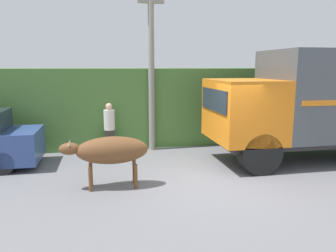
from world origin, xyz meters
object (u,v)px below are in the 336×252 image
(cargo_truck, at_px, (314,101))
(brown_cow, at_px, (110,151))
(pedestrian_on_hill, at_px, (110,126))
(utility_pole, at_px, (151,65))

(cargo_truck, bearing_deg, brown_cow, -168.50)
(brown_cow, height_order, pedestrian_on_hill, pedestrian_on_hill)
(utility_pole, bearing_deg, pedestrian_on_hill, -175.51)
(pedestrian_on_hill, relative_size, utility_pole, 0.30)
(pedestrian_on_hill, bearing_deg, cargo_truck, 157.10)
(cargo_truck, distance_m, utility_pole, 5.45)
(cargo_truck, height_order, brown_cow, cargo_truck)
(cargo_truck, relative_size, pedestrian_on_hill, 3.55)
(pedestrian_on_hill, height_order, utility_pole, utility_pole)
(pedestrian_on_hill, bearing_deg, utility_pole, -178.77)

